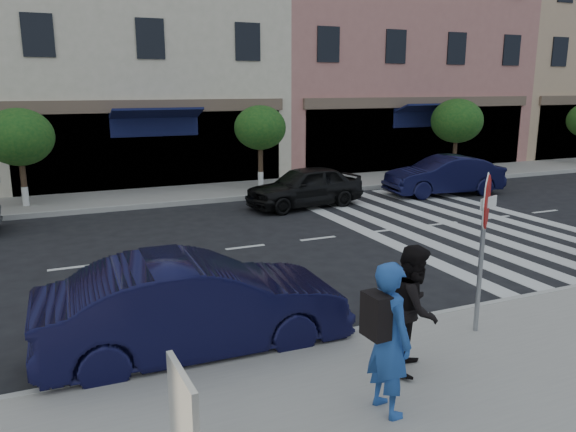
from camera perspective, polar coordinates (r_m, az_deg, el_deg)
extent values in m
plane|color=black|center=(10.36, 3.06, -8.90)|extent=(120.00, 120.00, 0.00)
cube|color=gray|center=(7.51, 16.61, -17.90)|extent=(60.00, 4.50, 0.15)
cube|color=gray|center=(20.40, -10.88, 2.14)|extent=(60.00, 3.00, 0.15)
cube|color=beige|center=(25.91, -15.64, 16.25)|extent=(11.00, 9.00, 11.00)
cube|color=#B5746B|center=(30.19, 8.60, 17.96)|extent=(13.00, 9.00, 13.00)
cube|color=tan|center=(38.22, 25.27, 15.10)|extent=(12.00, 9.00, 12.00)
cylinder|color=#473323|center=(19.60, -25.27, 3.26)|extent=(0.18, 0.18, 1.60)
cylinder|color=silver|center=(19.68, -25.13, 1.84)|extent=(0.20, 0.20, 0.60)
ellipsoid|color=#134316|center=(19.44, -25.66, 7.25)|extent=(2.10, 2.10, 1.79)
cylinder|color=#473323|center=(20.91, -2.81, 5.20)|extent=(0.18, 0.18, 1.71)
cylinder|color=silver|center=(20.99, -2.79, 3.71)|extent=(0.20, 0.20, 0.60)
ellipsoid|color=#134316|center=(20.76, -2.85, 8.96)|extent=(1.90, 1.90, 1.62)
cylinder|color=#473323|center=(25.50, 16.57, 6.04)|extent=(0.18, 0.18, 1.65)
cylinder|color=silver|center=(25.57, 16.49, 4.88)|extent=(0.20, 0.20, 0.60)
ellipsoid|color=#134316|center=(25.38, 16.78, 9.25)|extent=(2.20, 2.20, 1.87)
cylinder|color=gray|center=(9.02, 19.00, -4.37)|extent=(0.09, 0.09, 2.26)
cylinder|color=white|center=(8.79, 19.49, 1.37)|extent=(0.83, 0.32, 0.88)
cylinder|color=#9E1411|center=(8.78, 19.58, 1.34)|extent=(0.78, 0.31, 0.82)
cube|color=white|center=(8.76, 19.71, 1.30)|extent=(0.44, 0.18, 0.16)
imported|color=#214C9A|center=(6.65, 10.23, -12.13)|extent=(0.48, 0.70, 1.83)
imported|color=black|center=(7.68, 12.71, -9.13)|extent=(1.06, 1.05, 1.72)
cube|color=#D88C3F|center=(5.49, -10.10, -20.63)|extent=(0.05, 0.70, 1.00)
imported|color=black|center=(8.42, -9.39, -8.95)|extent=(4.52, 1.66, 1.48)
imported|color=black|center=(18.29, 1.71, 3.01)|extent=(4.11, 2.11, 1.34)
imported|color=black|center=(21.12, 15.56, 3.99)|extent=(4.41, 2.01, 1.40)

